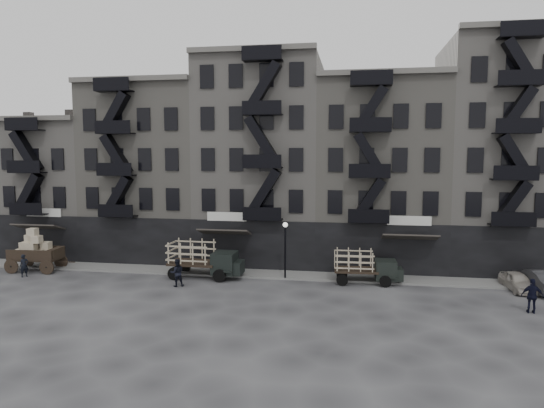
% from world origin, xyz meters
% --- Properties ---
extents(ground, '(140.00, 140.00, 0.00)m').
position_xyz_m(ground, '(0.00, 0.00, 0.00)').
color(ground, '#38383A').
rests_on(ground, ground).
extents(sidewalk, '(55.00, 2.50, 0.15)m').
position_xyz_m(sidewalk, '(0.00, 3.75, 0.07)').
color(sidewalk, slate).
rests_on(sidewalk, ground).
extents(building_west, '(10.00, 11.35, 13.20)m').
position_xyz_m(building_west, '(-20.00, 9.83, 6.00)').
color(building_west, gray).
rests_on(building_west, ground).
extents(building_midwest, '(10.00, 11.35, 16.20)m').
position_xyz_m(building_midwest, '(-10.00, 9.83, 7.50)').
color(building_midwest, gray).
rests_on(building_midwest, ground).
extents(building_center, '(10.00, 11.35, 18.20)m').
position_xyz_m(building_center, '(-0.00, 9.82, 8.50)').
color(building_center, gray).
rests_on(building_center, ground).
extents(building_mideast, '(10.00, 11.35, 16.20)m').
position_xyz_m(building_mideast, '(10.00, 9.83, 7.50)').
color(building_mideast, gray).
rests_on(building_mideast, ground).
extents(building_east, '(10.00, 11.35, 19.20)m').
position_xyz_m(building_east, '(20.00, 9.82, 9.00)').
color(building_east, gray).
rests_on(building_east, ground).
extents(lamp_post, '(0.36, 0.36, 4.28)m').
position_xyz_m(lamp_post, '(3.00, 2.60, 2.78)').
color(lamp_post, black).
rests_on(lamp_post, ground).
extents(wagon, '(4.16, 2.43, 3.41)m').
position_xyz_m(wagon, '(-16.94, 2.01, 1.95)').
color(wagon, black).
rests_on(wagon, ground).
extents(stake_truck_west, '(5.59, 2.42, 2.78)m').
position_xyz_m(stake_truck_west, '(-3.11, 2.20, 1.58)').
color(stake_truck_west, black).
rests_on(stake_truck_west, ground).
extents(stake_truck_east, '(4.84, 2.14, 2.40)m').
position_xyz_m(stake_truck_east, '(8.82, 2.60, 1.37)').
color(stake_truck_east, black).
rests_on(stake_truck_east, ground).
extents(car_east, '(1.85, 3.75, 1.23)m').
position_xyz_m(car_east, '(19.00, 2.50, 0.62)').
color(car_east, '#B1AA9F').
rests_on(car_east, ground).
extents(car_far, '(2.23, 4.82, 1.53)m').
position_xyz_m(car_far, '(20.32, 2.60, 0.77)').
color(car_far, '#27272A').
rests_on(car_far, ground).
extents(pedestrian_west, '(0.69, 0.75, 1.72)m').
position_xyz_m(pedestrian_west, '(-16.54, 0.16, 0.86)').
color(pedestrian_west, black).
rests_on(pedestrian_west, ground).
extents(pedestrian_mid, '(1.17, 1.07, 1.95)m').
position_xyz_m(pedestrian_mid, '(-4.22, -0.42, 0.98)').
color(pedestrian_mid, black).
rests_on(pedestrian_mid, ground).
extents(policeman, '(1.25, 0.65, 2.05)m').
position_xyz_m(policeman, '(18.25, -2.42, 1.02)').
color(policeman, black).
rests_on(policeman, ground).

